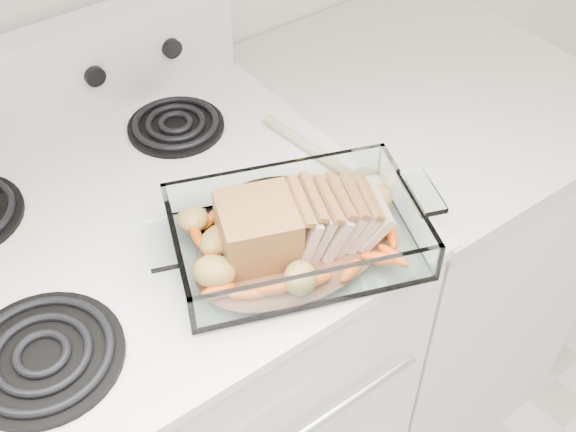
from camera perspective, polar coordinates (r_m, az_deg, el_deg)
electric_range at (r=1.48m, az=-10.25°, el=-13.16°), size 0.78×0.70×1.12m
counter_right at (r=1.73m, az=9.33°, el=-2.39°), size 0.58×0.68×0.93m
baking_dish at (r=1.04m, az=0.65°, el=-1.78°), size 0.35×0.23×0.07m
pork_roast at (r=1.01m, az=0.01°, el=-0.95°), size 0.24×0.11×0.09m
roast_vegetables at (r=1.05m, az=-0.57°, el=-0.53°), size 0.32×0.18×0.04m
wooden_spoon at (r=1.19m, az=4.45°, el=3.98°), size 0.08×0.27×0.02m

